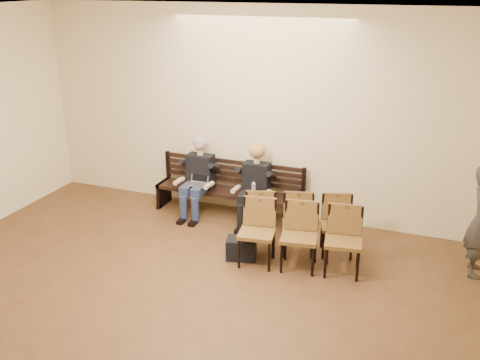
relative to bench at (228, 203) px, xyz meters
The scene contains 9 objects.
room_walls 4.52m from the bench, 83.56° to the right, with size 8.02×10.01×3.51m.
bench is the anchor object (origin of this frame).
seated_man 0.69m from the bench, 166.66° to the right, with size 0.56×0.78×1.35m, color black, non-canonical shape.
seated_woman 0.66m from the bench, 13.09° to the right, with size 0.54×0.74×1.25m, color black, non-canonical shape.
laptop 0.64m from the bench, 148.02° to the right, with size 0.31×0.25×0.23m, color silver.
water_bottle 0.77m from the bench, 32.35° to the right, with size 0.07×0.07×0.23m, color silver.
bag 1.57m from the bench, 61.00° to the right, with size 0.43×0.29×0.31m, color black.
chair_row_front 1.74m from the bench, 31.27° to the right, with size 1.60×0.49×0.89m, color brown.
chair_row_back 2.11m from the bench, 39.82° to the right, with size 1.70×0.52×0.95m, color brown.
Camera 1 is at (2.78, -3.22, 3.85)m, focal length 40.00 mm.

